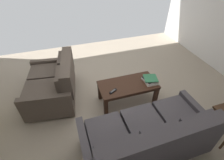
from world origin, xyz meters
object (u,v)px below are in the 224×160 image
at_px(sofa_main, 148,137).
at_px(book_stack, 150,80).
at_px(tv_remote, 113,91).
at_px(coffee_table, 128,87).
at_px(loveseat_near, 54,84).

height_order(sofa_main, book_stack, sofa_main).
distance_m(book_stack, tv_remote, 0.77).
relative_size(sofa_main, book_stack, 6.10).
bearing_deg(tv_remote, coffee_table, -161.64).
bearing_deg(loveseat_near, tv_remote, 147.33).
distance_m(loveseat_near, coffee_table, 1.45).
xyz_separation_m(loveseat_near, coffee_table, (-1.34, 0.54, 0.01)).
bearing_deg(book_stack, loveseat_near, -18.15).
bearing_deg(loveseat_near, sofa_main, 126.83).
xyz_separation_m(coffee_table, book_stack, (-0.43, 0.05, 0.11)).
distance_m(sofa_main, loveseat_near, 2.03).
distance_m(sofa_main, book_stack, 1.19).
height_order(sofa_main, coffee_table, sofa_main).
height_order(loveseat_near, book_stack, loveseat_near).
bearing_deg(sofa_main, book_stack, -118.11).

